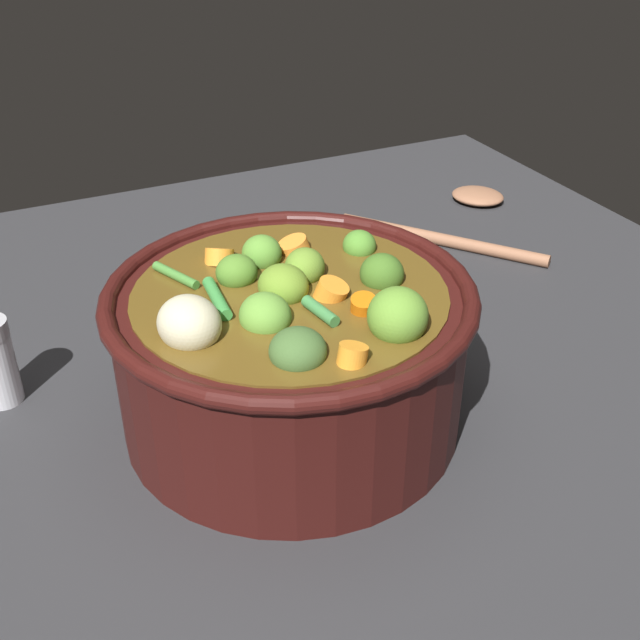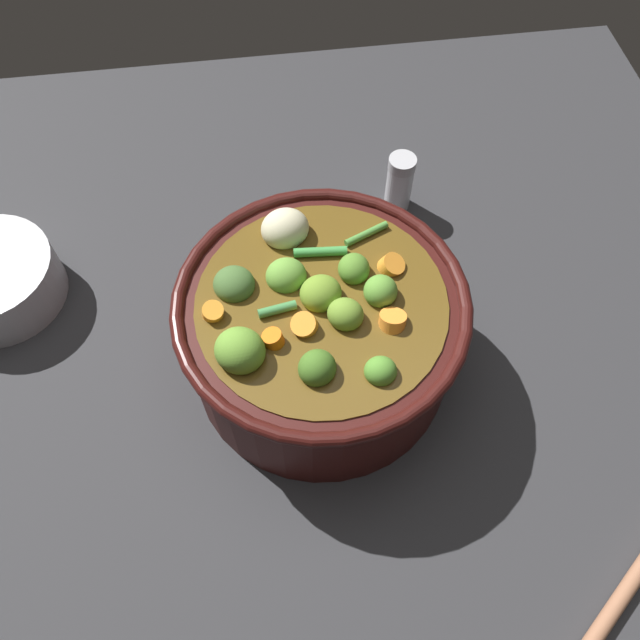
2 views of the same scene
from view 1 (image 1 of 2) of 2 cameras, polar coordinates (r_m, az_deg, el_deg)
The scene contains 3 objects.
ground_plane at distance 0.68m, azimuth -1.97°, elevation -6.94°, with size 1.10×1.10×0.00m, color #2D2D30.
cooking_pot at distance 0.64m, azimuth -2.07°, elevation -2.21°, with size 0.29×0.29×0.15m.
wooden_spoon at distance 1.04m, azimuth 10.15°, elevation 7.45°, with size 0.24×0.25×0.02m.
Camera 1 is at (-0.49, 0.21, 0.43)m, focal length 44.66 mm.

